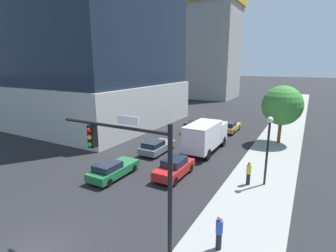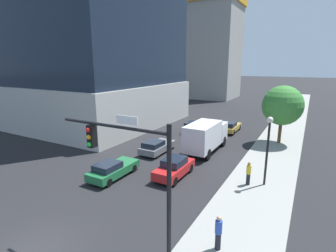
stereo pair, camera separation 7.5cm
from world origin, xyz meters
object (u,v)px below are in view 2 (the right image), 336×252
object	(u,v)px
traffic_light_pole	(132,163)
pedestrian_yellow_shirt	(249,173)
car_gold	(231,127)
car_gray	(157,146)
car_red	(174,168)
pedestrian_blue_shirt	(218,232)
box_truck	(206,135)
car_green	(113,169)
street_tree	(283,106)
construction_building	(210,42)
street_lamp	(268,140)
car_blue	(195,126)

from	to	relation	value
traffic_light_pole	pedestrian_yellow_shirt	bearing A→B (deg)	72.91
car_gold	car_gray	world-z (taller)	car_gold
car_red	pedestrian_blue_shirt	distance (m)	8.73
car_red	car_gold	xyz separation A→B (m)	(-0.00, 16.10, -0.07)
box_truck	pedestrian_yellow_shirt	size ratio (longest dim) A/B	4.04
car_green	street_tree	bearing A→B (deg)	56.61
street_tree	pedestrian_yellow_shirt	size ratio (longest dim) A/B	3.67
car_gray	pedestrian_blue_shirt	bearing A→B (deg)	-46.92
traffic_light_pole	car_gray	bearing A→B (deg)	117.54
car_green	car_gray	bearing A→B (deg)	90.00
car_gold	pedestrian_blue_shirt	bearing A→B (deg)	-75.63
car_red	car_green	world-z (taller)	car_red
construction_building	car_green	xyz separation A→B (m)	(11.65, -52.61, -13.88)
pedestrian_yellow_shirt	pedestrian_blue_shirt	size ratio (longest dim) A/B	0.99
street_lamp	pedestrian_yellow_shirt	bearing A→B (deg)	-150.78
car_blue	box_truck	size ratio (longest dim) A/B	0.64
car_gold	car_green	bearing A→B (deg)	-102.78
construction_building	pedestrian_yellow_shirt	world-z (taller)	construction_building
car_red	car_gray	size ratio (longest dim) A/B	0.97
car_red	car_gray	distance (m)	5.95
car_blue	pedestrian_yellow_shirt	xyz separation A→B (m)	(9.76, -12.96, 0.32)
street_tree	pedestrian_yellow_shirt	bearing A→B (deg)	-93.51
car_gold	street_tree	bearing A→B (deg)	-22.79
car_green	car_gold	distance (m)	19.07
traffic_light_pole	car_gold	world-z (taller)	traffic_light_pole
street_lamp	pedestrian_blue_shirt	bearing A→B (deg)	-95.57
construction_building	street_lamp	xyz separation A→B (m)	(22.47, -48.36, -11.01)
traffic_light_pole	street_lamp	bearing A→B (deg)	68.63
car_gold	car_blue	bearing A→B (deg)	-154.84
street_tree	pedestrian_blue_shirt	world-z (taller)	street_tree
street_lamp	car_gray	world-z (taller)	street_lamp
street_lamp	street_tree	world-z (taller)	street_tree
car_green	car_gold	world-z (taller)	car_gold
construction_building	car_red	size ratio (longest dim) A/B	8.62
street_tree	car_green	bearing A→B (deg)	-123.39
street_lamp	box_truck	xyz separation A→B (m)	(-6.60, 5.16, -1.76)
street_lamp	pedestrian_blue_shirt	xyz separation A→B (m)	(-0.81, -8.27, -2.50)
street_lamp	car_green	xyz separation A→B (m)	(-10.82, -4.25, -2.87)
car_blue	pedestrian_blue_shirt	bearing A→B (deg)	-64.11
traffic_light_pole	pedestrian_blue_shirt	xyz separation A→B (m)	(3.29, 2.19, -3.62)
box_truck	pedestrian_yellow_shirt	world-z (taller)	box_truck
car_blue	car_gold	size ratio (longest dim) A/B	1.00
car_gold	car_gray	distance (m)	12.64
car_green	pedestrian_blue_shirt	bearing A→B (deg)	-21.87
street_tree	pedestrian_yellow_shirt	world-z (taller)	street_tree
construction_building	traffic_light_pole	world-z (taller)	construction_building
street_tree	box_truck	distance (m)	9.45
car_gold	box_truck	size ratio (longest dim) A/B	0.64
construction_building	car_gold	size ratio (longest dim) A/B	8.05
car_red	car_gold	distance (m)	16.10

